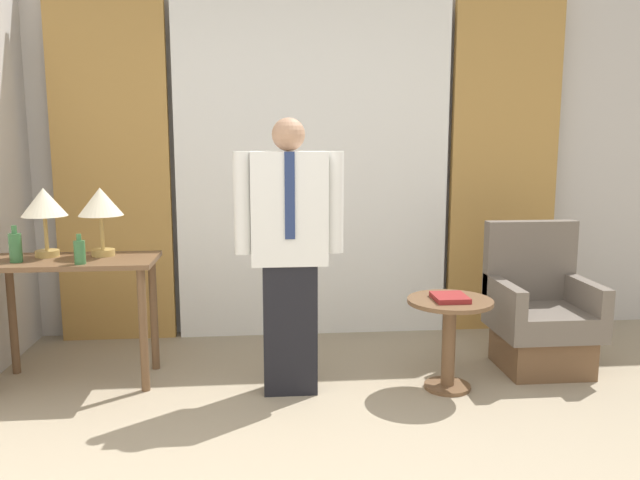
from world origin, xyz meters
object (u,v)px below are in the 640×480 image
object	(u,v)px
side_table	(449,328)
book	(450,298)
table_lamp_right	(101,205)
bottle_by_lamp	(15,247)
table_lamp_left	(44,205)
armchair	(540,317)
bottle_near_edge	(80,252)
person	(289,248)
desk	(73,282)

from	to	relation	value
side_table	book	bearing A→B (deg)	-112.54
table_lamp_right	bottle_by_lamp	world-z (taller)	table_lamp_right
table_lamp_left	armchair	distance (m)	3.22
armchair	bottle_near_edge	bearing A→B (deg)	-177.05
table_lamp_left	bottle_near_edge	xyz separation A→B (m)	(0.27, -0.26, -0.24)
table_lamp_left	person	size ratio (longest dim) A/B	0.26
table_lamp_right	side_table	world-z (taller)	table_lamp_right
table_lamp_right	side_table	distance (m)	2.25
desk	bottle_by_lamp	bearing A→B (deg)	-165.01
table_lamp_right	bottle_by_lamp	size ratio (longest dim) A/B	1.94
table_lamp_left	bottle_by_lamp	distance (m)	0.31
table_lamp_left	side_table	world-z (taller)	table_lamp_left
person	side_table	world-z (taller)	person
table_lamp_right	person	xyz separation A→B (m)	(1.14, -0.36, -0.22)
desk	book	world-z (taller)	desk
table_lamp_right	side_table	size ratio (longest dim) A/B	0.76
armchair	book	distance (m)	0.81
person	side_table	xyz separation A→B (m)	(0.95, -0.05, -0.50)
desk	bottle_near_edge	xyz separation A→B (m)	(0.10, -0.17, 0.22)
person	armchair	bearing A→B (deg)	8.63
bottle_near_edge	desk	bearing A→B (deg)	120.71
desk	bottle_near_edge	world-z (taller)	bottle_near_edge
desk	book	xyz separation A→B (m)	(2.25, -0.34, -0.06)
table_lamp_left	book	xyz separation A→B (m)	(2.42, -0.43, -0.52)
table_lamp_left	table_lamp_right	xyz separation A→B (m)	(0.33, 0.00, 0.00)
desk	armchair	distance (m)	2.97
person	side_table	size ratio (longest dim) A/B	2.90
table_lamp_left	side_table	bearing A→B (deg)	-9.55
desk	table_lamp_right	bearing A→B (deg)	27.99
table_lamp_left	armchair	xyz separation A→B (m)	(3.13, -0.11, -0.76)
person	armchair	world-z (taller)	person
armchair	book	size ratio (longest dim) A/B	4.31
side_table	book	xyz separation A→B (m)	(-0.01, -0.02, 0.19)
book	desk	bearing A→B (deg)	171.48
armchair	side_table	xyz separation A→B (m)	(-0.70, -0.30, 0.04)
bottle_by_lamp	book	world-z (taller)	bottle_by_lamp
bottle_near_edge	armchair	size ratio (longest dim) A/B	0.19
desk	person	distance (m)	1.36
table_lamp_right	book	bearing A→B (deg)	-11.56
table_lamp_left	armchair	world-z (taller)	table_lamp_left
table_lamp_right	table_lamp_left	bearing A→B (deg)	180.00
bottle_near_edge	armchair	distance (m)	2.91
desk	table_lamp_left	xyz separation A→B (m)	(-0.17, 0.09, 0.46)
bottle_by_lamp	person	bearing A→B (deg)	-6.92
person	book	distance (m)	0.99
bottle_near_edge	book	distance (m)	2.18
table_lamp_left	table_lamp_right	size ratio (longest dim) A/B	1.00
table_lamp_left	table_lamp_right	world-z (taller)	same
bottle_near_edge	book	size ratio (longest dim) A/B	0.80
bottle_by_lamp	bottle_near_edge	bearing A→B (deg)	-13.13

